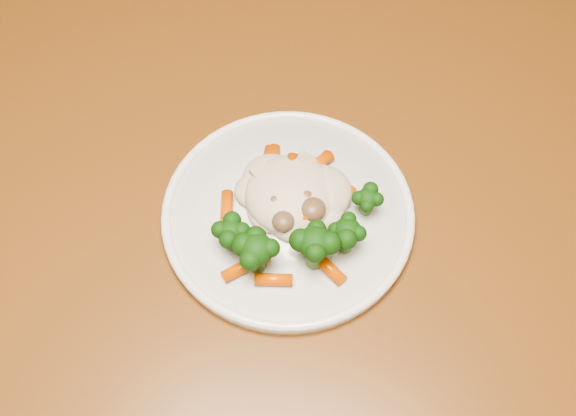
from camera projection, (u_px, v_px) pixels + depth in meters
name	position (u px, v px, depth m)	size (l,w,h in m)	color
dining_table	(274.00, 213.00, 0.84)	(1.46, 1.24, 0.75)	brown
plate	(288.00, 215.00, 0.72)	(0.25, 0.25, 0.01)	white
meal	(293.00, 213.00, 0.69)	(0.16, 0.17, 0.05)	beige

